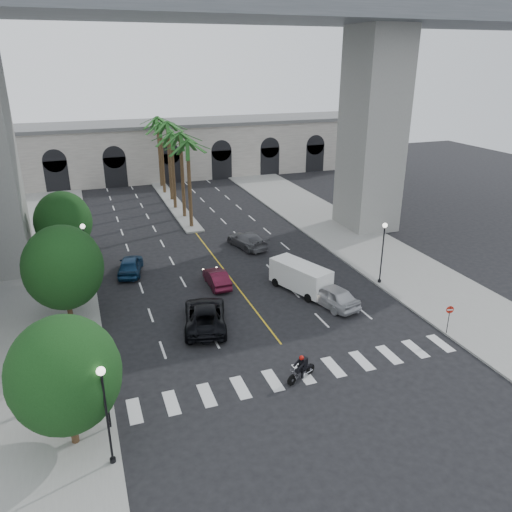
% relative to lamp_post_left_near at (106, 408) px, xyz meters
% --- Properties ---
extents(ground, '(140.00, 140.00, 0.00)m').
position_rel_lamp_post_left_near_xyz_m(ground, '(11.40, 5.00, -3.22)').
color(ground, black).
rests_on(ground, ground).
extents(sidewalk_left, '(8.00, 100.00, 0.15)m').
position_rel_lamp_post_left_near_xyz_m(sidewalk_left, '(-3.60, 20.00, -3.15)').
color(sidewalk_left, gray).
rests_on(sidewalk_left, ground).
extents(sidewalk_right, '(8.00, 100.00, 0.15)m').
position_rel_lamp_post_left_near_xyz_m(sidewalk_right, '(26.40, 20.00, -3.15)').
color(sidewalk_right, gray).
rests_on(sidewalk_right, ground).
extents(median, '(2.00, 24.00, 0.20)m').
position_rel_lamp_post_left_near_xyz_m(median, '(11.40, 43.00, -3.12)').
color(median, gray).
rests_on(median, ground).
extents(pier_building, '(71.00, 10.50, 8.50)m').
position_rel_lamp_post_left_near_xyz_m(pier_building, '(11.40, 60.00, 1.04)').
color(pier_building, silver).
rests_on(pier_building, ground).
extents(bridge, '(75.00, 13.00, 26.00)m').
position_rel_lamp_post_left_near_xyz_m(bridge, '(14.82, 27.00, 15.29)').
color(bridge, gray).
rests_on(bridge, ground).
extents(palm_a, '(3.20, 3.20, 10.30)m').
position_rel_lamp_post_left_near_xyz_m(palm_a, '(11.40, 33.00, 5.88)').
color(palm_a, '#47331E').
rests_on(palm_a, ground).
extents(palm_b, '(3.20, 3.20, 10.60)m').
position_rel_lamp_post_left_near_xyz_m(palm_b, '(11.50, 37.00, 6.15)').
color(palm_b, '#47331E').
rests_on(palm_b, ground).
extents(palm_c, '(3.20, 3.20, 10.10)m').
position_rel_lamp_post_left_near_xyz_m(palm_c, '(11.20, 41.00, 5.69)').
color(palm_c, '#47331E').
rests_on(palm_c, ground).
extents(palm_d, '(3.20, 3.20, 10.90)m').
position_rel_lamp_post_left_near_xyz_m(palm_d, '(11.55, 45.00, 6.43)').
color(palm_d, '#47331E').
rests_on(palm_d, ground).
extents(palm_e, '(3.20, 3.20, 10.40)m').
position_rel_lamp_post_left_near_xyz_m(palm_e, '(11.30, 49.00, 5.97)').
color(palm_e, '#47331E').
rests_on(palm_e, ground).
extents(palm_f, '(3.20, 3.20, 10.70)m').
position_rel_lamp_post_left_near_xyz_m(palm_f, '(11.60, 53.00, 6.24)').
color(palm_f, '#47331E').
rests_on(palm_f, ground).
extents(street_tree_near, '(5.20, 5.20, 6.89)m').
position_rel_lamp_post_left_near_xyz_m(street_tree_near, '(-1.60, 2.00, 0.80)').
color(street_tree_near, '#382616').
rests_on(street_tree_near, ground).
extents(street_tree_mid, '(5.44, 5.44, 7.21)m').
position_rel_lamp_post_left_near_xyz_m(street_tree_mid, '(-1.60, 15.00, 0.99)').
color(street_tree_mid, '#382616').
rests_on(street_tree_mid, ground).
extents(street_tree_far, '(5.04, 5.04, 6.68)m').
position_rel_lamp_post_left_near_xyz_m(street_tree_far, '(-1.60, 27.00, 0.68)').
color(street_tree_far, '#382616').
rests_on(street_tree_far, ground).
extents(lamp_post_left_near, '(0.40, 0.40, 5.35)m').
position_rel_lamp_post_left_near_xyz_m(lamp_post_left_near, '(0.00, 0.00, 0.00)').
color(lamp_post_left_near, black).
rests_on(lamp_post_left_near, ground).
extents(lamp_post_left_far, '(0.40, 0.40, 5.35)m').
position_rel_lamp_post_left_near_xyz_m(lamp_post_left_far, '(0.00, 21.00, 0.00)').
color(lamp_post_left_far, black).
rests_on(lamp_post_left_far, ground).
extents(lamp_post_right, '(0.40, 0.40, 5.35)m').
position_rel_lamp_post_left_near_xyz_m(lamp_post_right, '(22.80, 13.00, 0.00)').
color(lamp_post_right, black).
rests_on(lamp_post_right, ground).
extents(traffic_signal_near, '(0.25, 0.18, 3.65)m').
position_rel_lamp_post_left_near_xyz_m(traffic_signal_near, '(0.10, 2.50, -0.71)').
color(traffic_signal_near, black).
rests_on(traffic_signal_near, ground).
extents(traffic_signal_far, '(0.25, 0.18, 3.65)m').
position_rel_lamp_post_left_near_xyz_m(traffic_signal_far, '(0.10, 6.50, -0.71)').
color(traffic_signal_far, black).
rests_on(traffic_signal_far, ground).
extents(motorcycle_rider, '(2.12, 1.01, 1.63)m').
position_rel_lamp_post_left_near_xyz_m(motorcycle_rider, '(11.07, 3.08, -2.48)').
color(motorcycle_rider, black).
rests_on(motorcycle_rider, ground).
extents(car_a, '(3.20, 5.31, 1.69)m').
position_rel_lamp_post_left_near_xyz_m(car_a, '(17.13, 10.93, -2.38)').
color(car_a, silver).
rests_on(car_a, ground).
extents(car_b, '(1.46, 4.18, 1.38)m').
position_rel_lamp_post_left_near_xyz_m(car_b, '(9.90, 17.29, -2.53)').
color(car_b, '#480E1F').
rests_on(car_b, ground).
extents(car_c, '(4.13, 6.55, 1.69)m').
position_rel_lamp_post_left_near_xyz_m(car_c, '(7.30, 11.09, -2.38)').
color(car_c, black).
rests_on(car_c, ground).
extents(car_d, '(3.30, 5.63, 1.53)m').
position_rel_lamp_post_left_near_xyz_m(car_d, '(15.20, 25.00, -2.46)').
color(car_d, '#57575B').
rests_on(car_d, ground).
extents(car_e, '(2.91, 5.01, 1.60)m').
position_rel_lamp_post_left_near_xyz_m(car_e, '(3.48, 22.30, -2.42)').
color(car_e, navy).
rests_on(car_e, ground).
extents(cargo_van, '(3.70, 5.72, 2.28)m').
position_rel_lamp_post_left_near_xyz_m(cargo_van, '(16.01, 14.04, -1.95)').
color(cargo_van, white).
rests_on(cargo_van, ground).
extents(pedestrian_a, '(0.70, 0.63, 1.61)m').
position_rel_lamp_post_left_near_xyz_m(pedestrian_a, '(-3.73, 7.38, -2.26)').
color(pedestrian_a, black).
rests_on(pedestrian_a, sidewalk_left).
extents(do_not_enter_sign, '(0.53, 0.15, 2.20)m').
position_rel_lamp_post_left_near_xyz_m(do_not_enter_sign, '(22.47, 4.28, -1.62)').
color(do_not_enter_sign, black).
rests_on(do_not_enter_sign, ground).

